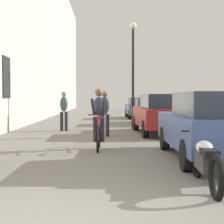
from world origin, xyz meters
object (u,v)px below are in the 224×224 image
Objects in this scene: parked_car_fourth at (139,107)px; parked_car_third at (149,110)px; pedestrian_near at (105,111)px; parked_motorcycle at (206,162)px; parked_car_nearest at (211,125)px; parked_car_second at (162,113)px; street_lamp at (133,62)px; pedestrian_mid at (64,109)px; cyclist_on_bicycle at (99,121)px.

parked_car_third is at bearing -89.92° from parked_car_fourth.
pedestrian_near is 7.85m from parked_motorcycle.
parked_car_fourth is 1.93× the size of parked_motorcycle.
parked_car_nearest is 1.10× the size of parked_car_third.
parked_car_second is at bearing -90.85° from parked_car_fourth.
parked_car_third is 1.89× the size of parked_motorcycle.
street_lamp is at bearing -97.31° from parked_car_fourth.
parked_car_second is 1.11× the size of parked_car_third.
parked_car_fourth is (4.22, 9.74, -0.21)m from pedestrian_mid.
parked_motorcycle is (-0.79, -19.67, -0.35)m from parked_car_fourth.
cyclist_on_bicycle is 4.87m from parked_car_second.
pedestrian_near reaches higher than parked_car_nearest.
cyclist_on_bicycle is at bearing -102.84° from street_lamp.
parked_car_second is at bearing -67.08° from street_lamp.
street_lamp reaches higher than pedestrian_near.
parked_car_fourth is 19.69m from parked_motorcycle.
cyclist_on_bicycle reaches higher than parked_car_fourth.
parked_car_second is at bearing -18.77° from pedestrian_mid.
parked_car_nearest is (1.17, -8.31, -2.29)m from street_lamp.
pedestrian_mid is 0.38× the size of parked_car_second.
cyclist_on_bicycle is at bearing -99.67° from parked_car_fourth.
parked_motorcycle is at bearing -108.09° from parked_car_nearest.
cyclist_on_bicycle is 7.05m from street_lamp.
parked_car_nearest is (4.25, -7.39, -0.15)m from pedestrian_mid.
parked_car_nearest is 1.08× the size of parked_car_fourth.
parked_motorcycle is (-0.63, -8.55, -0.42)m from parked_car_second.
street_lamp is at bearing -109.14° from parked_car_third.
pedestrian_near is at bearing -101.47° from parked_car_fourth.
cyclist_on_bicycle is 0.39× the size of parked_car_nearest.
parked_car_third is 14.15m from parked_motorcycle.
street_lamp is 8.69m from parked_car_nearest.
cyclist_on_bicycle reaches higher than pedestrian_near.
pedestrian_mid reaches higher than parked_car_third.
pedestrian_mid is at bearing 128.08° from pedestrian_near.
pedestrian_mid is 8.53m from parked_car_nearest.
parked_car_second is (-0.20, 6.02, 0.00)m from parked_car_nearest.
parked_car_second is at bearing 85.80° from parked_motorcycle.
parked_car_fourth is at bearing 90.12° from parked_car_nearest.
street_lamp reaches higher than parked_car_second.
parked_motorcycle is at bearing -92.31° from parked_car_fourth.
pedestrian_mid is 0.80× the size of parked_motorcycle.
pedestrian_mid reaches higher than cyclist_on_bicycle.
cyclist_on_bicycle is at bearing -105.00° from parked_car_third.
pedestrian_near is at bearing -112.30° from street_lamp.
pedestrian_near is 0.38× the size of parked_car_second.
parked_car_third is (-0.03, 11.59, -0.07)m from parked_car_nearest.
pedestrian_near is 6.92m from parked_car_third.
parked_car_third reaches higher than parked_motorcycle.
parked_car_third is (2.45, 6.47, -0.22)m from pedestrian_near.
cyclist_on_bicycle is at bearing 145.72° from parked_car_nearest.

